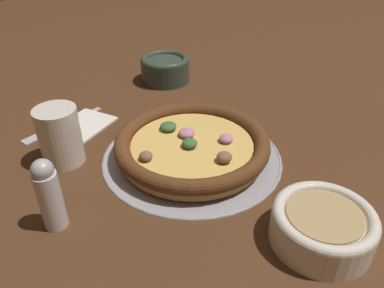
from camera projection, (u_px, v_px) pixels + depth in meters
ground_plane at (192, 157)px, 0.68m from camera, size 3.00×3.00×0.00m
pizza_tray at (192, 155)px, 0.68m from camera, size 0.32×0.32×0.01m
pizza at (192, 145)px, 0.66m from camera, size 0.28×0.28×0.04m
bowl_near at (323, 225)px, 0.50m from camera, size 0.14×0.14×0.05m
bowl_far at (165, 68)px, 0.94m from camera, size 0.12×0.12×0.06m
drinking_cup at (60, 136)px, 0.64m from camera, size 0.07×0.07×0.10m
napkin at (82, 125)px, 0.76m from camera, size 0.15×0.13×0.01m
fork at (59, 126)px, 0.77m from camera, size 0.19×0.04×0.00m
pepper_shaker at (49, 194)px, 0.51m from camera, size 0.03×0.03×0.11m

